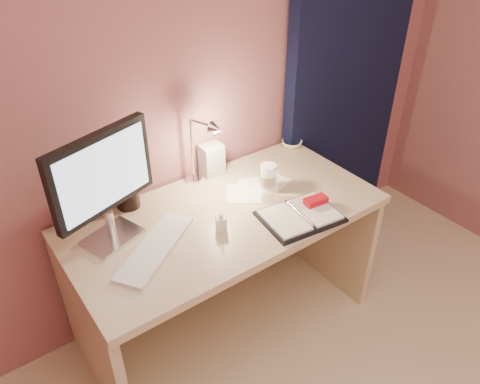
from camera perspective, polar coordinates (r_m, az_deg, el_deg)
room at (r=2.66m, az=11.68°, el=15.27°), size 3.50×3.50×3.50m
desk at (r=2.26m, az=-2.79°, el=-6.21°), size 1.40×0.70×0.73m
monitor at (r=1.84m, az=-16.52°, el=1.44°), size 0.44×0.22×0.48m
keyboard at (r=1.90m, az=-10.28°, el=-6.76°), size 0.44×0.35×0.02m
planner at (r=2.06m, az=7.50°, el=-2.75°), size 0.36×0.29×0.05m
paper_a at (r=2.28m, az=3.93°, el=1.29°), size 0.18×0.18×0.00m
paper_b at (r=2.25m, az=1.78°, el=0.77°), size 0.20×0.20×0.00m
paper_c at (r=2.19m, az=0.53°, el=-0.20°), size 0.22×0.22×0.00m
coffee_cup at (r=2.21m, az=3.45°, el=1.78°), size 0.08×0.08×0.13m
clear_cup at (r=2.12m, az=3.60°, el=0.64°), size 0.08×0.08×0.14m
bowl at (r=2.60m, az=6.33°, el=5.90°), size 0.15×0.15×0.04m
lotion_bottle at (r=1.95m, az=-2.31°, el=-3.52°), size 0.05×0.05×0.09m
dark_jar at (r=2.13m, az=-13.62°, el=-0.06°), size 0.10×0.10×0.15m
product_box at (r=2.31m, az=-3.47°, el=3.94°), size 0.11×0.09×0.16m
desk_lamp at (r=2.12m, az=-5.51°, el=5.15°), size 0.13×0.21×0.35m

